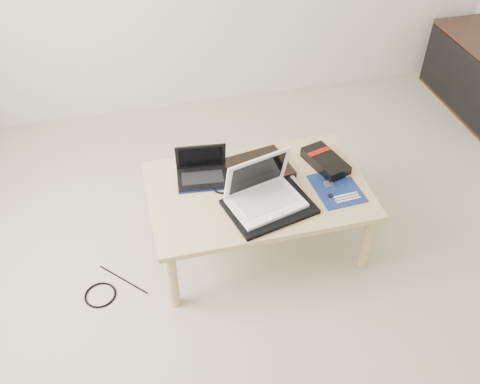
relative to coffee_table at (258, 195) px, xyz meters
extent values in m
plane|color=#B5A593|center=(0.15, -0.50, -0.35)|extent=(4.00, 4.00, 0.00)
cube|color=tan|center=(0.00, 0.00, 0.03)|extent=(1.10, 0.70, 0.03)
cylinder|color=tan|center=(-0.50, -0.30, -0.17)|extent=(0.06, 0.06, 0.37)
cylinder|color=tan|center=(0.50, -0.30, -0.17)|extent=(0.06, 0.06, 0.37)
cylinder|color=tan|center=(-0.50, 0.30, -0.17)|extent=(0.06, 0.06, 0.37)
cylinder|color=tan|center=(0.50, 0.30, -0.17)|extent=(0.06, 0.06, 0.37)
cube|color=black|center=(1.73, 0.95, -0.10)|extent=(0.02, 0.86, 0.44)
cube|color=black|center=(0.04, 0.14, 0.06)|extent=(0.36, 0.32, 0.03)
cube|color=black|center=(-0.26, 0.13, 0.06)|extent=(0.27, 0.20, 0.02)
cube|color=black|center=(-0.26, 0.13, 0.07)|extent=(0.22, 0.12, 0.00)
cube|color=black|center=(-0.26, 0.07, 0.07)|extent=(0.06, 0.03, 0.00)
cube|color=black|center=(-0.25, 0.20, 0.15)|extent=(0.26, 0.08, 0.17)
cube|color=black|center=(-0.25, 0.19, 0.15)|extent=(0.22, 0.06, 0.14)
cube|color=#0B1641|center=(-0.27, 0.04, 0.05)|extent=(0.26, 0.04, 0.01)
cube|color=black|center=(0.03, -0.02, 0.05)|extent=(0.27, 0.24, 0.01)
cube|color=white|center=(0.03, -0.02, 0.06)|extent=(0.22, 0.19, 0.00)
cube|color=silver|center=(0.18, 0.06, 0.06)|extent=(0.05, 0.21, 0.02)
cube|color=#A4A4AA|center=(0.18, 0.06, 0.07)|extent=(0.04, 0.17, 0.00)
cube|color=black|center=(0.02, -0.15, 0.06)|extent=(0.46, 0.38, 0.02)
cube|color=white|center=(0.00, -0.14, 0.08)|extent=(0.39, 0.32, 0.02)
cube|color=silver|center=(0.00, -0.15, 0.09)|extent=(0.30, 0.20, 0.00)
cube|color=white|center=(0.03, -0.23, 0.09)|extent=(0.08, 0.05, 0.00)
cube|color=white|center=(-0.02, -0.05, 0.20)|extent=(0.34, 0.15, 0.23)
cube|color=black|center=(-0.02, -0.06, 0.20)|extent=(0.29, 0.12, 0.18)
cube|color=navy|center=(0.38, -0.10, 0.05)|extent=(0.24, 0.29, 0.01)
cube|color=silver|center=(0.35, -0.06, 0.06)|extent=(0.05, 0.05, 0.01)
cube|color=gold|center=(0.44, -0.01, 0.06)|extent=(0.09, 0.01, 0.01)
cube|color=gold|center=(0.44, -0.03, 0.06)|extent=(0.09, 0.01, 0.01)
cube|color=silver|center=(0.41, -0.16, 0.06)|extent=(0.13, 0.02, 0.01)
cube|color=silver|center=(0.41, -0.18, 0.06)|extent=(0.13, 0.02, 0.01)
cube|color=silver|center=(0.41, -0.20, 0.06)|extent=(0.13, 0.02, 0.01)
cube|color=black|center=(0.33, -0.15, 0.06)|extent=(0.02, 0.02, 0.01)
cube|color=black|center=(0.39, 0.09, 0.08)|extent=(0.20, 0.30, 0.06)
cube|color=maroon|center=(0.38, 0.14, 0.11)|extent=(0.14, 0.07, 0.00)
torus|color=black|center=(-0.18, 0.04, 0.05)|extent=(0.12, 0.12, 0.01)
torus|color=black|center=(-0.86, -0.16, -0.35)|extent=(0.20, 0.20, 0.01)
cylinder|color=black|center=(-0.74, -0.09, -0.35)|extent=(0.23, 0.24, 0.01)
camera|label=1|loc=(-0.58, -1.93, 1.84)|focal=40.00mm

